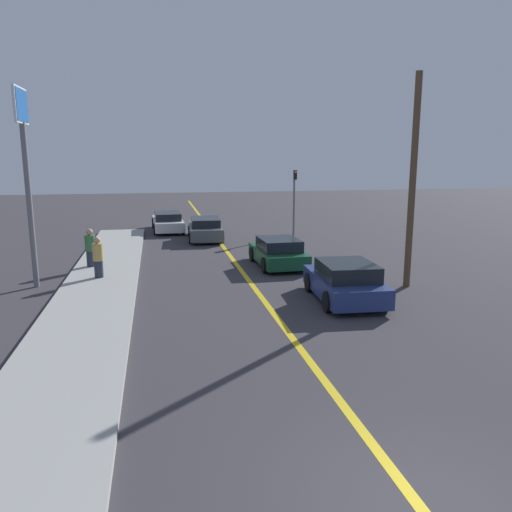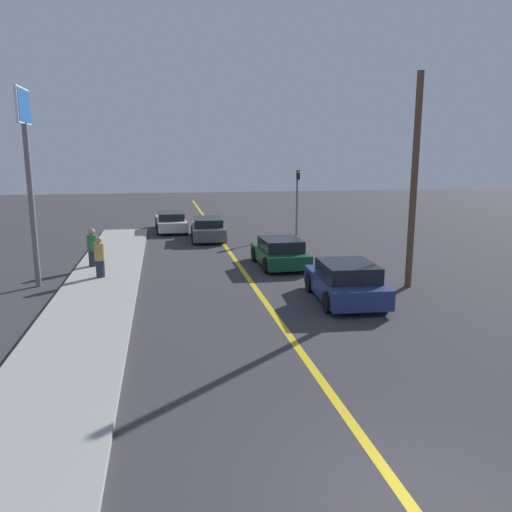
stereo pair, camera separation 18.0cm
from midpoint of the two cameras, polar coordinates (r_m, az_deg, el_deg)
name	(u,v)px [view 2 (the right image)]	position (r m, az deg, el deg)	size (l,w,h in m)	color
road_center_line	(232,255)	(24.05, -2.56, 0.09)	(0.20, 60.00, 0.01)	gold
sidewalk_left	(102,283)	(19.42, -16.91, -2.94)	(2.66, 26.75, 0.15)	#9E9E99
car_near_right_lane	(346,282)	(16.70, 10.51, -2.95)	(2.18, 3.97, 1.32)	navy
car_ahead_center	(280,253)	(21.62, 2.97, 0.40)	(2.00, 3.88, 1.23)	#144728
car_far_distant	(208,229)	(28.73, -5.34, 3.14)	(2.06, 4.63, 1.25)	#4C5156
car_parked_left_lot	(171,221)	(32.20, -9.54, 3.92)	(2.01, 4.76, 1.22)	silver
pedestrian_near_curb	(100,257)	(19.86, -17.19, -0.14)	(0.39, 0.39, 1.56)	#282D3D
pedestrian_mid_group	(93,248)	(21.96, -17.95, 0.92)	(0.43, 0.43, 1.60)	#282D3D
traffic_light	(297,195)	(29.87, 4.91, 6.91)	(0.18, 0.40, 3.88)	slate
roadside_sign	(26,146)	(19.47, -24.53, 11.38)	(0.20, 1.65, 7.01)	slate
utility_pole	(414,183)	(18.62, 17.88, 7.93)	(0.24, 0.24, 7.54)	brown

